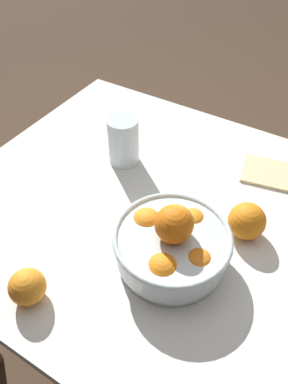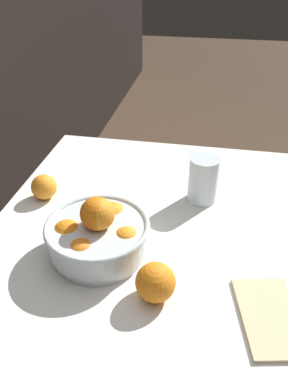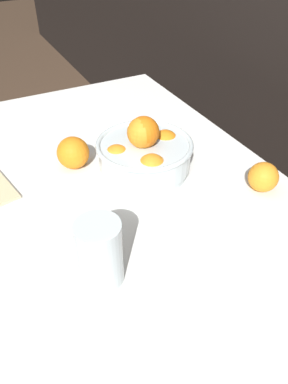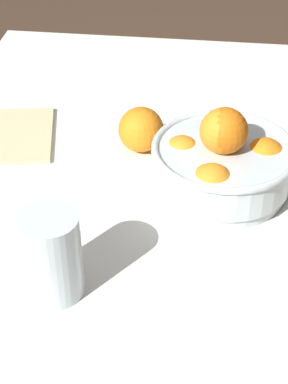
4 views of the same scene
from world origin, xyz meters
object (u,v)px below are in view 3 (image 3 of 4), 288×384
(orange_loose_near_bowl, at_px, (263,177))
(orange_loose_front, at_px, (73,153))
(fruit_bowl, at_px, (145,153))
(juice_glass, at_px, (100,254))

(orange_loose_near_bowl, distance_m, orange_loose_front, 0.47)
(fruit_bowl, bearing_deg, juice_glass, -40.28)
(fruit_bowl, xyz_separation_m, orange_loose_front, (-0.11, -0.15, -0.02))
(fruit_bowl, bearing_deg, orange_loose_front, -125.21)
(fruit_bowl, xyz_separation_m, juice_glass, (0.26, -0.22, 0.00))
(juice_glass, relative_size, orange_loose_near_bowl, 1.83)
(fruit_bowl, distance_m, orange_loose_near_bowl, 0.29)
(fruit_bowl, xyz_separation_m, orange_loose_near_bowl, (0.19, 0.22, -0.02))
(juice_glass, relative_size, orange_loose_front, 1.58)
(juice_glass, bearing_deg, fruit_bowl, 139.72)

